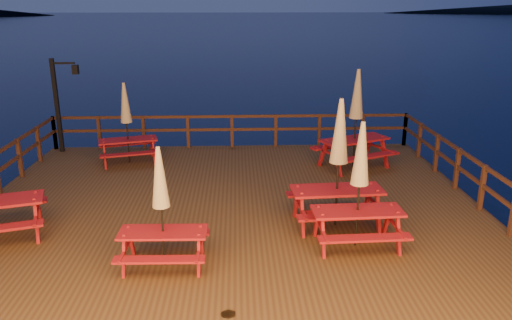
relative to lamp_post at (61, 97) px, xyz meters
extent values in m
plane|color=#051232|center=(5.39, -4.55, -2.20)|extent=(500.00, 500.00, 0.00)
cube|color=#482E17|center=(5.39, -4.55, -2.00)|extent=(12.00, 10.00, 0.40)
cylinder|color=#3D2313|center=(-0.21, 0.05, -2.50)|extent=(0.24, 0.24, 1.40)
cylinder|color=#3D2313|center=(5.39, 0.05, -2.50)|extent=(0.24, 0.24, 1.40)
cylinder|color=#3D2313|center=(10.99, 0.05, -2.50)|extent=(0.24, 0.24, 1.40)
cube|color=#3D2313|center=(5.39, 0.30, -0.75)|extent=(11.70, 0.06, 0.09)
cube|color=#3D2313|center=(5.39, 0.30, -1.19)|extent=(11.70, 0.06, 0.09)
cube|color=#3D2313|center=(0.71, 0.30, -1.25)|extent=(0.10, 0.10, 1.10)
cube|color=#3D2313|center=(5.39, 0.30, -1.25)|extent=(0.10, 0.10, 1.10)
cube|color=#3D2313|center=(10.07, 0.30, -1.25)|extent=(0.10, 0.10, 1.10)
cube|color=#3D2313|center=(-0.46, -0.67, -1.25)|extent=(0.10, 0.10, 1.10)
cube|color=#3D2313|center=(11.24, -4.55, -0.75)|extent=(0.06, 9.70, 0.09)
cube|color=#3D2313|center=(11.24, -4.55, -1.19)|extent=(0.06, 9.70, 0.09)
cube|color=#3D2313|center=(11.24, -4.55, -1.25)|extent=(0.10, 0.10, 1.10)
cube|color=#3D2313|center=(11.24, -0.67, -1.25)|extent=(0.10, 0.10, 1.10)
cube|color=black|center=(-0.16, 0.00, -0.30)|extent=(0.12, 0.12, 3.00)
cube|color=black|center=(0.19, 0.00, 1.05)|extent=(0.70, 0.06, 0.06)
cube|color=black|center=(0.54, 0.00, 0.85)|extent=(0.18, 0.18, 0.28)
sphere|color=#FFC466|center=(0.54, 0.00, 0.85)|extent=(0.14, 0.14, 0.14)
cube|color=maroon|center=(7.91, -6.92, -1.06)|extent=(1.80, 0.76, 0.05)
cube|color=maroon|center=(7.89, -6.32, -1.35)|extent=(1.79, 0.35, 0.05)
cube|color=maroon|center=(7.93, -7.51, -1.35)|extent=(1.79, 0.35, 0.05)
cube|color=maroon|center=(7.16, -6.62, -1.43)|extent=(0.06, 0.10, 0.74)
cube|color=maroon|center=(7.18, -7.27, -1.43)|extent=(0.06, 0.10, 0.74)
cube|color=maroon|center=(8.64, -6.56, -1.43)|extent=(0.06, 0.10, 0.74)
cube|color=maroon|center=(8.66, -7.21, -1.43)|extent=(0.06, 0.10, 0.74)
cylinder|color=black|center=(7.91, -6.92, -0.56)|extent=(0.04, 0.04, 2.47)
cone|color=#98895E|center=(7.91, -6.92, 0.13)|extent=(0.36, 0.36, 1.23)
sphere|color=black|center=(7.91, -6.92, 0.70)|extent=(0.07, 0.07, 0.07)
cube|color=maroon|center=(7.69, -5.95, -0.98)|extent=(2.00, 0.89, 0.05)
cube|color=maroon|center=(7.65, -5.30, -1.31)|extent=(1.97, 0.43, 0.05)
cube|color=maroon|center=(7.73, -6.60, -1.31)|extent=(1.97, 0.43, 0.05)
cube|color=maroon|center=(6.85, -5.64, -1.39)|extent=(0.07, 0.11, 0.81)
cube|color=maroon|center=(6.90, -6.36, -1.39)|extent=(0.07, 0.11, 0.81)
cube|color=maroon|center=(8.48, -5.54, -1.39)|extent=(0.07, 0.11, 0.81)
cube|color=maroon|center=(8.53, -6.25, -1.39)|extent=(0.07, 0.11, 0.81)
cylinder|color=black|center=(7.69, -5.95, -0.44)|extent=(0.05, 0.05, 2.72)
cone|color=#98895E|center=(7.69, -5.95, 0.32)|extent=(0.39, 0.39, 1.36)
sphere|color=black|center=(7.69, -5.95, 0.95)|extent=(0.08, 0.08, 0.08)
cube|color=maroon|center=(2.28, -1.28, -1.09)|extent=(1.81, 1.08, 0.05)
cube|color=maroon|center=(2.13, -0.73, -1.37)|extent=(1.71, 0.70, 0.05)
cube|color=maroon|center=(2.43, -1.82, -1.37)|extent=(1.71, 0.70, 0.05)
cube|color=maroon|center=(1.51, -1.16, -1.44)|extent=(0.08, 0.11, 0.71)
cube|color=maroon|center=(1.68, -1.76, -1.44)|extent=(0.08, 0.11, 0.71)
cube|color=maroon|center=(2.88, -0.79, -1.44)|extent=(0.08, 0.11, 0.71)
cube|color=maroon|center=(3.04, -1.39, -1.44)|extent=(0.08, 0.11, 0.71)
cylinder|color=black|center=(2.28, -1.28, -0.62)|extent=(0.04, 0.04, 2.36)
cone|color=#98895E|center=(2.28, -1.28, 0.04)|extent=(0.34, 0.34, 1.18)
sphere|color=black|center=(2.28, -1.28, 0.59)|extent=(0.07, 0.07, 0.07)
cube|color=maroon|center=(8.98, -1.97, -0.96)|extent=(2.15, 1.55, 0.06)
cube|color=maroon|center=(8.70, -1.36, -1.29)|extent=(1.96, 1.12, 0.06)
cube|color=maroon|center=(9.26, -2.58, -1.29)|extent=(1.96, 1.12, 0.06)
cube|color=maroon|center=(8.07, -1.98, -1.38)|extent=(0.11, 0.13, 0.84)
cube|color=maroon|center=(8.37, -2.65, -1.38)|extent=(0.11, 0.13, 0.84)
cube|color=maroon|center=(9.59, -1.28, -1.38)|extent=(0.11, 0.13, 0.84)
cube|color=maroon|center=(9.90, -1.96, -1.38)|extent=(0.11, 0.13, 0.84)
cylinder|color=black|center=(8.98, -1.97, -0.40)|extent=(0.05, 0.05, 2.79)
cone|color=#98895E|center=(8.98, -1.97, 0.38)|extent=(0.40, 0.40, 1.40)
sphere|color=black|center=(8.98, -1.97, 1.03)|extent=(0.08, 0.08, 0.08)
cube|color=maroon|center=(1.26, -5.75, -1.39)|extent=(0.09, 0.12, 0.80)
cube|color=maroon|center=(1.46, -6.43, -1.39)|extent=(0.09, 0.12, 0.80)
cube|color=maroon|center=(4.19, -7.57, -1.13)|extent=(1.61, 0.65, 0.04)
cube|color=maroon|center=(4.20, -7.03, -1.40)|extent=(1.60, 0.28, 0.04)
cube|color=maroon|center=(4.18, -8.10, -1.40)|extent=(1.60, 0.28, 0.04)
cube|color=maroon|center=(3.53, -7.26, -1.46)|extent=(0.06, 0.09, 0.67)
cube|color=maroon|center=(3.52, -7.85, -1.46)|extent=(0.06, 0.09, 0.67)
cube|color=maroon|center=(4.86, -7.29, -1.46)|extent=(0.06, 0.09, 0.67)
cube|color=maroon|center=(4.85, -7.87, -1.46)|extent=(0.06, 0.09, 0.67)
cylinder|color=black|center=(4.19, -7.57, -0.69)|extent=(0.04, 0.04, 2.22)
cone|color=#98895E|center=(4.19, -7.57, -0.06)|extent=(0.32, 0.32, 1.11)
sphere|color=black|center=(4.19, -7.57, 0.45)|extent=(0.06, 0.06, 0.06)
camera|label=1|loc=(5.56, -15.87, 2.87)|focal=35.00mm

